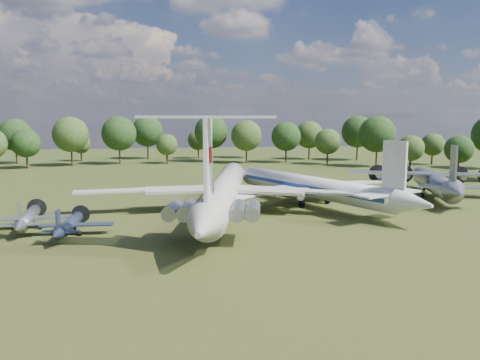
{
  "coord_description": "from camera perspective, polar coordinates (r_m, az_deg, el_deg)",
  "views": [
    {
      "loc": [
        -5.55,
        -70.26,
        14.65
      ],
      "look_at": [
        6.74,
        -0.69,
        5.0
      ],
      "focal_mm": 35.0,
      "sensor_mm": 36.0,
      "label": 1
    }
  ],
  "objects": [
    {
      "name": "small_prop_northwest",
      "position": [
        67.12,
        -24.4,
        -4.53
      ],
      "size": [
        12.74,
        16.56,
        2.3
      ],
      "primitive_type": null,
      "rotation": [
        0.0,
        0.0,
        0.08
      ],
      "color": "#919499",
      "rests_on": "ground"
    },
    {
      "name": "tu104_jet",
      "position": [
        78.65,
        8.58,
        -1.27
      ],
      "size": [
        52.29,
        58.46,
        4.8
      ],
      "primitive_type": null,
      "rotation": [
        0.0,
        0.0,
        0.41
      ],
      "color": "white",
      "rests_on": "ground"
    },
    {
      "name": "small_prop_west",
      "position": [
        61.75,
        -20.11,
        -5.43
      ],
      "size": [
        11.43,
        14.98,
        2.1
      ],
      "primitive_type": null,
      "rotation": [
        0.0,
        0.0,
        -0.07
      ],
      "color": "black",
      "rests_on": "ground"
    },
    {
      "name": "ground",
      "position": [
        71.99,
        -5.4,
        -4.0
      ],
      "size": [
        300.0,
        300.0,
        0.0
      ],
      "primitive_type": "plane",
      "color": "#274316",
      "rests_on": "ground"
    },
    {
      "name": "il62_airliner",
      "position": [
        69.64,
        -1.96,
        -1.96
      ],
      "size": [
        57.15,
        67.35,
        5.76
      ],
      "primitive_type": null,
      "rotation": [
        0.0,
        0.0,
        -0.22
      ],
      "color": "silver",
      "rests_on": "ground"
    },
    {
      "name": "person_on_il62",
      "position": [
        53.18,
        -3.43,
        -0.89
      ],
      "size": [
        0.77,
        0.68,
        1.77
      ],
      "primitive_type": "imported",
      "rotation": [
        0.0,
        0.0,
        2.64
      ],
      "color": "brown",
      "rests_on": "il62_airliner"
    },
    {
      "name": "an12_transport",
      "position": [
        91.69,
        22.63,
        -0.62
      ],
      "size": [
        39.6,
        41.75,
        4.42
      ],
      "primitive_type": null,
      "rotation": [
        0.0,
        0.0,
        -0.34
      ],
      "color": "#A9ABB1",
      "rests_on": "ground"
    }
  ]
}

